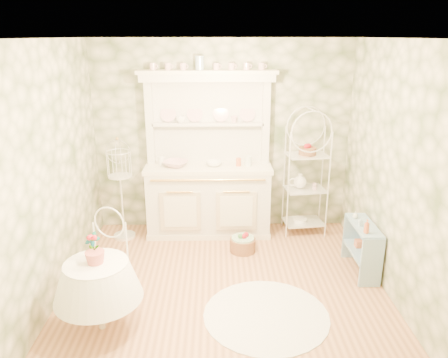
{
  "coord_description": "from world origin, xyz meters",
  "views": [
    {
      "loc": [
        -0.09,
        -4.27,
        2.73
      ],
      "look_at": [
        0.0,
        0.5,
        1.15
      ],
      "focal_mm": 35.0,
      "sensor_mm": 36.0,
      "label": 1
    }
  ],
  "objects_px": {
    "side_shelf": "(362,247)",
    "round_table": "(99,292)",
    "bakers_rack": "(306,173)",
    "floor_basket": "(243,242)",
    "cafe_chair": "(108,263)",
    "birdcage_stand": "(121,191)",
    "kitchen_dresser": "(208,156)"
  },
  "relations": [
    {
      "from": "kitchen_dresser",
      "to": "floor_basket",
      "type": "distance_m",
      "value": 1.27
    },
    {
      "from": "birdcage_stand",
      "to": "kitchen_dresser",
      "type": "bearing_deg",
      "value": 6.59
    },
    {
      "from": "bakers_rack",
      "to": "side_shelf",
      "type": "height_order",
      "value": "bakers_rack"
    },
    {
      "from": "cafe_chair",
      "to": "floor_basket",
      "type": "relative_size",
      "value": 2.38
    },
    {
      "from": "bakers_rack",
      "to": "cafe_chair",
      "type": "distance_m",
      "value": 2.98
    },
    {
      "from": "side_shelf",
      "to": "birdcage_stand",
      "type": "height_order",
      "value": "birdcage_stand"
    },
    {
      "from": "kitchen_dresser",
      "to": "round_table",
      "type": "distance_m",
      "value": 2.51
    },
    {
      "from": "kitchen_dresser",
      "to": "side_shelf",
      "type": "distance_m",
      "value": 2.32
    },
    {
      "from": "bakers_rack",
      "to": "birdcage_stand",
      "type": "bearing_deg",
      "value": 175.88
    },
    {
      "from": "side_shelf",
      "to": "cafe_chair",
      "type": "bearing_deg",
      "value": -164.6
    },
    {
      "from": "kitchen_dresser",
      "to": "cafe_chair",
      "type": "relative_size",
      "value": 2.5
    },
    {
      "from": "round_table",
      "to": "floor_basket",
      "type": "distance_m",
      "value": 2.17
    },
    {
      "from": "bakers_rack",
      "to": "round_table",
      "type": "xyz_separation_m",
      "value": [
        -2.39,
        -2.17,
        -0.5
      ]
    },
    {
      "from": "round_table",
      "to": "cafe_chair",
      "type": "bearing_deg",
      "value": 90.92
    },
    {
      "from": "cafe_chair",
      "to": "birdcage_stand",
      "type": "relative_size",
      "value": 0.66
    },
    {
      "from": "side_shelf",
      "to": "round_table",
      "type": "distance_m",
      "value": 3.04
    },
    {
      "from": "round_table",
      "to": "side_shelf",
      "type": "bearing_deg",
      "value": 19.86
    },
    {
      "from": "floor_basket",
      "to": "side_shelf",
      "type": "bearing_deg",
      "value": -21.21
    },
    {
      "from": "kitchen_dresser",
      "to": "birdcage_stand",
      "type": "relative_size",
      "value": 1.64
    },
    {
      "from": "cafe_chair",
      "to": "birdcage_stand",
      "type": "height_order",
      "value": "birdcage_stand"
    },
    {
      "from": "kitchen_dresser",
      "to": "cafe_chair",
      "type": "height_order",
      "value": "kitchen_dresser"
    },
    {
      "from": "kitchen_dresser",
      "to": "birdcage_stand",
      "type": "height_order",
      "value": "kitchen_dresser"
    },
    {
      "from": "cafe_chair",
      "to": "bakers_rack",
      "type": "bearing_deg",
      "value": 52.58
    },
    {
      "from": "bakers_rack",
      "to": "floor_basket",
      "type": "relative_size",
      "value": 4.64
    },
    {
      "from": "birdcage_stand",
      "to": "floor_basket",
      "type": "relative_size",
      "value": 3.63
    },
    {
      "from": "cafe_chair",
      "to": "floor_basket",
      "type": "height_order",
      "value": "cafe_chair"
    },
    {
      "from": "bakers_rack",
      "to": "side_shelf",
      "type": "relative_size",
      "value": 2.39
    },
    {
      "from": "side_shelf",
      "to": "floor_basket",
      "type": "bearing_deg",
      "value": 162.68
    },
    {
      "from": "side_shelf",
      "to": "round_table",
      "type": "xyz_separation_m",
      "value": [
        -2.86,
        -1.03,
        0.08
      ]
    },
    {
      "from": "cafe_chair",
      "to": "birdcage_stand",
      "type": "bearing_deg",
      "value": 113.03
    },
    {
      "from": "side_shelf",
      "to": "birdcage_stand",
      "type": "distance_m",
      "value": 3.22
    },
    {
      "from": "cafe_chair",
      "to": "birdcage_stand",
      "type": "distance_m",
      "value": 1.61
    }
  ]
}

